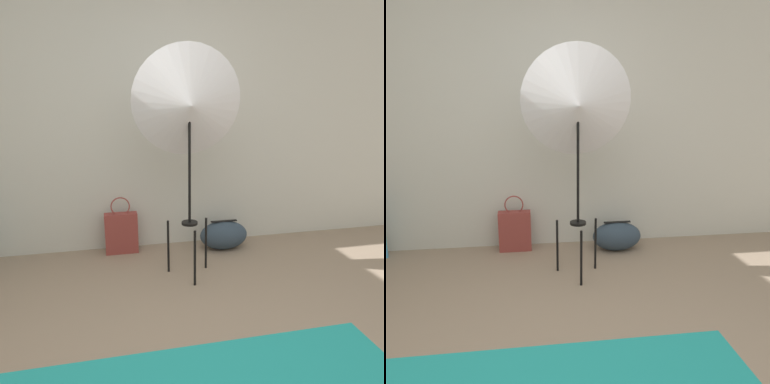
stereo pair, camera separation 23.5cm
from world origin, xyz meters
The scene contains 4 objects.
wall_back centered at (0.00, 2.43, 1.30)m, with size 8.00×0.05×2.60m.
photo_umbrella centered at (0.33, 1.66, 1.41)m, with size 0.87×0.37×1.86m.
tote_bag centered at (-0.21, 2.27, 0.20)m, with size 0.31×0.11×0.55m.
duffel_bag centered at (0.78, 2.15, 0.14)m, with size 0.47×0.28×0.29m.
Camera 1 is at (-0.29, -1.18, 1.46)m, focal length 35.00 mm.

